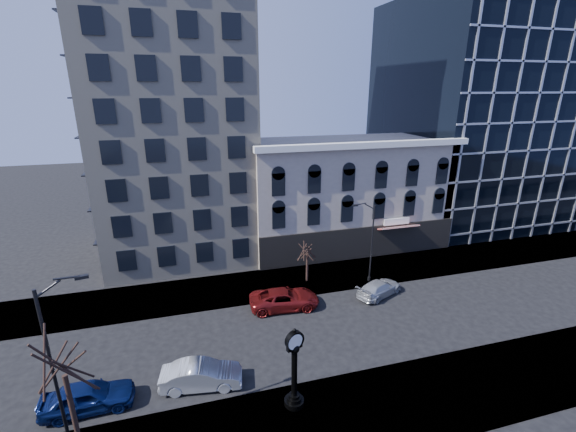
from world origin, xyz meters
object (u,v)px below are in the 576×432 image
object	(u,v)px
street_clock	(294,371)
car_near_b	(201,375)
street_lamp_near	(60,321)
car_near_a	(88,397)

from	to	relation	value
street_clock	car_near_b	world-z (taller)	street_clock
street_lamp_near	car_near_b	world-z (taller)	street_lamp_near
street_lamp_near	street_clock	bearing A→B (deg)	-15.05
street_lamp_near	car_near_a	distance (m)	6.87
street_clock	car_near_a	bearing A→B (deg)	145.94
street_clock	car_near_b	distance (m)	6.10
car_near_a	car_near_b	world-z (taller)	car_near_a
street_lamp_near	car_near_b	size ratio (longest dim) A/B	1.94
street_clock	car_near_a	xyz separation A→B (m)	(-11.37, 2.96, -1.58)
street_lamp_near	car_near_a	size ratio (longest dim) A/B	1.91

